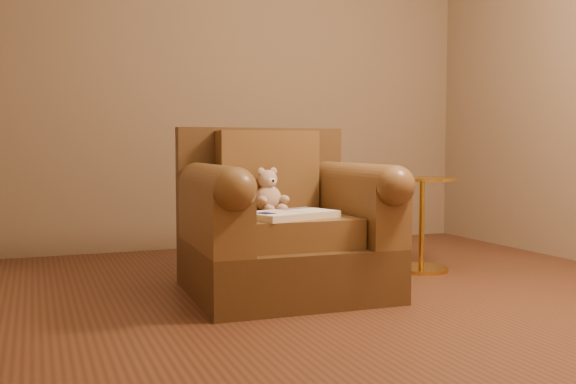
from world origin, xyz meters
name	(u,v)px	position (x,y,z in m)	size (l,w,h in m)	color
floor	(354,297)	(0.00, 0.00, 0.00)	(4.00, 4.00, 0.00)	#58321E
armchair	(282,228)	(-0.31, 0.28, 0.36)	(1.07, 1.02, 0.93)	#4B3319
teddy_bear	(269,195)	(-0.35, 0.37, 0.54)	(0.19, 0.21, 0.26)	tan
guidebook	(291,215)	(-0.36, 0.02, 0.46)	(0.52, 0.40, 0.04)	beige
side_table	(422,221)	(0.75, 0.50, 0.33)	(0.44, 0.44, 0.62)	gold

